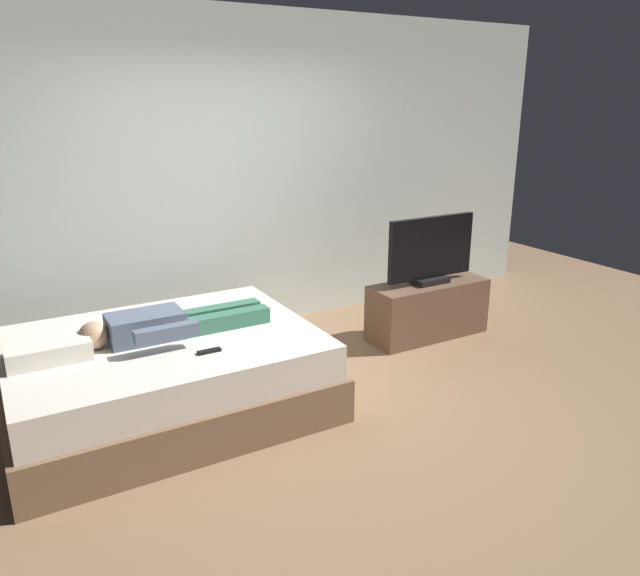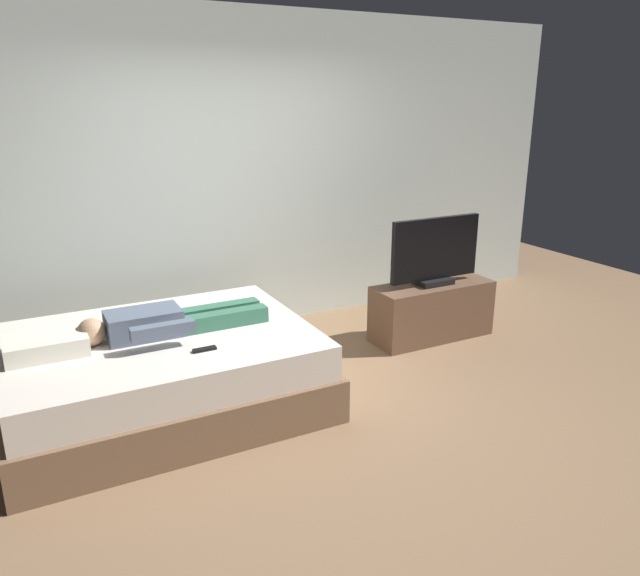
% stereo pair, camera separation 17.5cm
% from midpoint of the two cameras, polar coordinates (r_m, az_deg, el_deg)
% --- Properties ---
extents(ground_plane, '(10.00, 10.00, 0.00)m').
position_cam_midpoint_polar(ground_plane, '(4.28, -0.85, -11.39)').
color(ground_plane, '#8C6B4C').
extents(back_wall, '(6.40, 0.10, 2.80)m').
position_cam_midpoint_polar(back_wall, '(5.60, -6.53, 10.56)').
color(back_wall, silver).
rests_on(back_wall, ground).
extents(bed, '(2.05, 1.58, 0.54)m').
position_cam_midpoint_polar(bed, '(4.32, -15.43, -7.83)').
color(bed, brown).
rests_on(bed, ground).
extents(pillow, '(0.48, 0.34, 0.12)m').
position_cam_midpoint_polar(pillow, '(4.10, -25.35, -5.24)').
color(pillow, silver).
rests_on(pillow, bed).
extents(person, '(1.26, 0.46, 0.18)m').
position_cam_midpoint_polar(person, '(4.19, -15.45, -3.34)').
color(person, slate).
rests_on(person, bed).
extents(remote, '(0.15, 0.04, 0.02)m').
position_cam_midpoint_polar(remote, '(3.89, -11.64, -5.84)').
color(remote, black).
rests_on(remote, bed).
extents(tv_stand, '(1.10, 0.40, 0.50)m').
position_cam_midpoint_polar(tv_stand, '(5.51, 9.17, -2.00)').
color(tv_stand, brown).
rests_on(tv_stand, ground).
extents(tv, '(0.88, 0.20, 0.59)m').
position_cam_midpoint_polar(tv, '(5.35, 9.44, 3.41)').
color(tv, black).
rests_on(tv, tv_stand).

